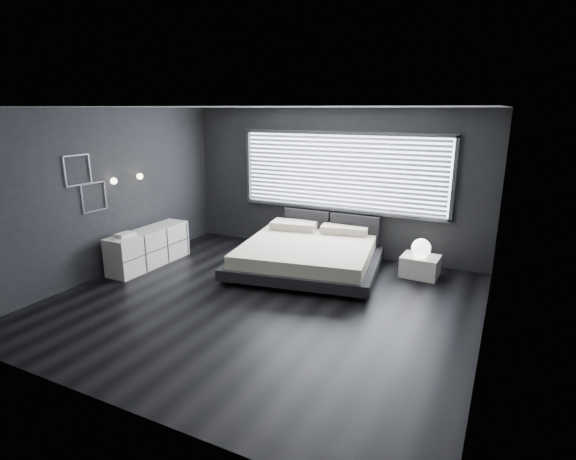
% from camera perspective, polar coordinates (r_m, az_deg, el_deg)
% --- Properties ---
extents(room, '(6.04, 6.00, 2.80)m').
position_cam_1_polar(room, '(6.33, -3.43, 2.56)').
color(room, black).
rests_on(room, ground).
extents(window, '(4.14, 0.09, 1.52)m').
position_cam_1_polar(window, '(8.63, 6.72, 7.29)').
color(window, white).
rests_on(window, ground).
extents(headboard, '(1.96, 0.16, 0.52)m').
position_cam_1_polar(headboard, '(8.84, 5.41, 0.64)').
color(headboard, black).
rests_on(headboard, ground).
extents(sconce_near, '(0.18, 0.11, 0.11)m').
position_cam_1_polar(sconce_near, '(8.14, -21.27, 5.82)').
color(sconce_near, silver).
rests_on(sconce_near, ground).
extents(sconce_far, '(0.18, 0.11, 0.11)m').
position_cam_1_polar(sconce_far, '(8.55, -18.32, 6.49)').
color(sconce_far, silver).
rests_on(sconce_far, ground).
extents(wall_art_upper, '(0.01, 0.48, 0.48)m').
position_cam_1_polar(wall_art_upper, '(7.79, -25.15, 6.90)').
color(wall_art_upper, '#47474C').
rests_on(wall_art_upper, ground).
extents(wall_art_lower, '(0.01, 0.48, 0.48)m').
position_cam_1_polar(wall_art_lower, '(8.02, -23.39, 3.87)').
color(wall_art_lower, '#47474C').
rests_on(wall_art_lower, ground).
extents(bed, '(2.81, 2.72, 0.64)m').
position_cam_1_polar(bed, '(7.99, 2.60, -2.95)').
color(bed, black).
rests_on(bed, ground).
extents(nightstand, '(0.63, 0.53, 0.36)m').
position_cam_1_polar(nightstand, '(8.01, 16.43, -4.42)').
color(nightstand, white).
rests_on(nightstand, ground).
extents(orb_lamp, '(0.32, 0.32, 0.32)m').
position_cam_1_polar(orb_lamp, '(7.86, 16.55, -2.21)').
color(orb_lamp, white).
rests_on(orb_lamp, nightstand).
extents(dresser, '(0.49, 1.68, 0.67)m').
position_cam_1_polar(dresser, '(8.55, -17.21, -2.13)').
color(dresser, white).
rests_on(dresser, ground).
extents(book_stack, '(0.30, 0.36, 0.07)m').
position_cam_1_polar(book_stack, '(8.12, -19.96, -0.58)').
color(book_stack, white).
rests_on(book_stack, dresser).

